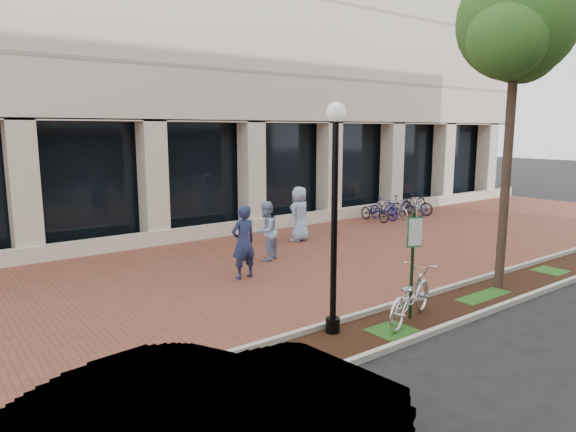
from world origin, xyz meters
TOP-DOWN VIEW (x-y plane):
  - ground at (0.00, 0.00)m, footprint 120.00×120.00m
  - brick_plaza at (0.00, 0.00)m, footprint 40.00×9.00m
  - planting_strip at (0.00, -5.25)m, footprint 40.00×1.50m
  - curb_plaza_side at (0.00, -4.50)m, footprint 40.00×0.12m
  - curb_street_side at (0.00, -6.00)m, footprint 40.00×0.12m
  - parking_sign at (-0.67, -5.21)m, footprint 0.34×0.07m
  - lamppost at (-2.43, -4.76)m, footprint 0.36×0.36m
  - street_tree at (2.87, -5.07)m, footprint 3.28×2.73m
  - locked_bicycle at (-0.76, -5.25)m, footprint 2.21×1.38m
  - pedestrian_left at (-1.83, -0.57)m, footprint 0.73×0.49m
  - pedestrian_mid at (-0.30, 0.62)m, footprint 1.09×1.02m
  - pedestrian_right at (2.20, 2.17)m, footprint 1.09×0.87m
  - bollard at (7.75, 1.49)m, footprint 0.12×0.12m
  - bike_rack_cluster at (8.59, 3.32)m, footprint 3.47×1.73m

SIDE VIEW (x-z plane):
  - ground at x=0.00m, z-range 0.00..0.00m
  - brick_plaza at x=0.00m, z-range 0.00..0.01m
  - planting_strip at x=0.00m, z-range 0.00..0.01m
  - curb_plaza_side at x=0.00m, z-range 0.00..0.12m
  - curb_street_side at x=0.00m, z-range 0.00..0.12m
  - bollard at x=7.75m, z-range 0.01..0.88m
  - bike_rack_cluster at x=8.59m, z-range -0.03..0.94m
  - locked_bicycle at x=-0.76m, z-range 0.00..1.10m
  - pedestrian_mid at x=-0.30m, z-range 0.00..1.79m
  - pedestrian_right at x=2.20m, z-range 0.00..1.93m
  - pedestrian_left at x=-1.83m, z-range 0.00..1.97m
  - parking_sign at x=-0.67m, z-range 0.32..2.58m
  - lamppost at x=-2.43m, z-range 0.28..4.67m
  - street_tree at x=2.87m, z-range 2.31..10.04m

